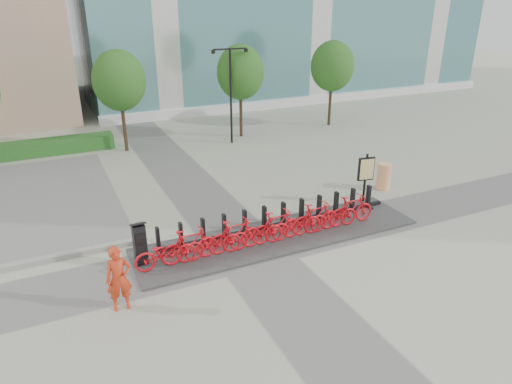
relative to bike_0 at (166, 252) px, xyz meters
name	(u,v)px	position (x,y,z in m)	size (l,w,h in m)	color
ground	(248,249)	(2.60, 0.05, -0.56)	(120.00, 120.00, 0.00)	#A1A48E
hedge_b	(52,146)	(-2.40, 13.25, -0.21)	(6.00, 1.20, 0.70)	#1F671C
tree_1	(119,81)	(1.10, 12.05, 3.03)	(2.60, 2.60, 5.10)	#3D2F20
tree_2	(240,72)	(7.60, 12.05, 3.03)	(2.60, 2.60, 5.10)	#3D2F20
tree_3	(332,66)	(13.60, 12.05, 3.03)	(2.60, 2.60, 5.10)	#3D2F20
streetlamp	(231,85)	(6.60, 11.05, 2.58)	(2.00, 0.20, 5.00)	black
dock_pad	(280,235)	(3.90, 0.35, -0.52)	(9.60, 2.40, 0.08)	#3D3D3D
dock_rail_posts	(275,217)	(3.96, 0.82, -0.05)	(8.02, 0.50, 0.85)	black
bike_0	(166,252)	(0.00, 0.00, 0.00)	(0.63, 1.82, 0.95)	red
bike_1	(190,245)	(0.72, 0.00, 0.05)	(0.50, 1.76, 1.06)	red
bike_2	(213,242)	(1.44, 0.00, 0.00)	(0.63, 1.82, 0.95)	red
bike_3	(235,235)	(2.16, 0.00, 0.05)	(0.50, 1.76, 1.06)	red
bike_4	(256,232)	(2.88, 0.00, 0.00)	(0.63, 1.82, 0.95)	red
bike_5	(277,226)	(3.60, 0.00, 0.05)	(0.50, 1.76, 1.06)	red
bike_6	(296,223)	(4.32, 0.00, 0.00)	(0.63, 1.82, 0.95)	red
bike_7	(315,218)	(5.04, 0.00, 0.05)	(0.50, 1.76, 1.06)	red
bike_8	(334,215)	(5.76, 0.00, 0.00)	(0.63, 1.82, 0.95)	red
bike_9	(351,210)	(6.48, 0.00, 0.05)	(0.50, 1.76, 1.06)	red
kiosk	(140,243)	(-0.61, 0.50, 0.18)	(0.44, 0.38, 1.37)	black
worker_red	(119,279)	(-1.50, -1.30, 0.32)	(0.64, 0.42, 1.75)	red
construction_barrel	(384,176)	(9.73, 2.22, -0.01)	(0.57, 0.57, 1.09)	#FF7000
map_sign	(366,171)	(8.10, 1.39, 0.75)	(0.65, 0.20, 1.98)	black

